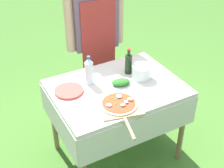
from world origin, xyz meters
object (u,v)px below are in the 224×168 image
person_cook (95,33)px  herb_container (121,83)px  plate_stack (69,91)px  mixing_tub (142,72)px  oil_bottle (129,64)px  prep_table (117,96)px  water_bottle (89,71)px  pizza_on_peel (119,105)px

person_cook → herb_container: person_cook is taller
plate_stack → mixing_tub: bearing=-9.0°
mixing_tub → person_cook: bearing=98.5°
herb_container → plate_stack: bearing=164.3°
oil_bottle → mixing_tub: size_ratio=1.43×
herb_container → plate_stack: size_ratio=0.88×
prep_table → mixing_tub: 0.32m
water_bottle → herb_container: (0.23, -0.16, -0.10)m
herb_container → person_cook: bearing=81.0°
prep_table → person_cook: (0.16, 0.74, 0.28)m
mixing_tub → plate_stack: (-0.66, 0.11, -0.05)m
pizza_on_peel → water_bottle: (-0.07, 0.42, 0.11)m
person_cook → mixing_tub: bearing=104.6°
prep_table → pizza_on_peel: 0.31m
herb_container → prep_table: bearing=178.6°
person_cook → water_bottle: bearing=65.5°
person_cook → mixing_tub: person_cook is taller
pizza_on_peel → mixing_tub: size_ratio=3.43×
person_cook → mixing_tub: size_ratio=9.53×
prep_table → plate_stack: 0.43m
oil_bottle → plate_stack: (-0.60, -0.02, -0.09)m
plate_stack → person_cook: bearing=48.1°
herb_container → mixing_tub: 0.23m
prep_table → person_cook: size_ratio=0.68×
prep_table → pizza_on_peel: pizza_on_peel is taller
person_cook → mixing_tub: 0.74m
person_cook → oil_bottle: bearing=100.4°
oil_bottle → plate_stack: 0.61m
oil_bottle → herb_container: (-0.16, -0.15, -0.07)m
prep_table → water_bottle: (-0.19, 0.16, 0.24)m
prep_table → person_cook: 0.81m
water_bottle → plate_stack: bearing=-170.1°
mixing_tub → plate_stack: mixing_tub is taller
oil_bottle → prep_table: bearing=-144.6°
water_bottle → oil_bottle: bearing=-2.2°
oil_bottle → water_bottle: (-0.39, 0.01, 0.03)m
person_cook → herb_container: size_ratio=7.60×
mixing_tub → plate_stack: 0.67m
prep_table → herb_container: herb_container is taller
plate_stack → water_bottle: bearing=9.9°
prep_table → oil_bottle: bearing=35.4°
prep_table → herb_container: bearing=-1.4°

